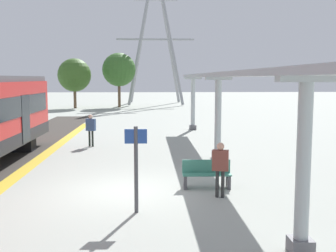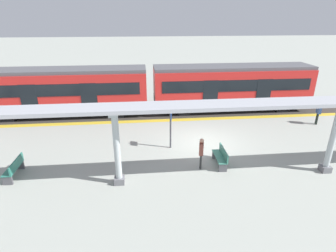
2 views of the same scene
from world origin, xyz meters
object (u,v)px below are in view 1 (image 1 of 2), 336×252
at_px(platform_info_sign, 136,161).
at_px(passenger_waiting_near_edge, 91,127).
at_px(canopy_pillar_second, 303,165).
at_px(canopy_pillar_fourth, 193,103).
at_px(passenger_by_the_benches, 220,163).
at_px(canopy_pillar_third, 218,117).
at_px(bench_near_end, 206,174).

xyz_separation_m(platform_info_sign, passenger_waiting_near_edge, (-2.53, 10.38, -0.33)).
distance_m(platform_info_sign, passenger_waiting_near_edge, 10.69).
distance_m(canopy_pillar_second, passenger_waiting_near_edge, 14.28).
xyz_separation_m(canopy_pillar_second, canopy_pillar_fourth, (0.00, 19.62, 0.00)).
height_order(passenger_waiting_near_edge, passenger_by_the_benches, passenger_waiting_near_edge).
relative_size(canopy_pillar_third, platform_info_sign, 1.56).
bearing_deg(passenger_waiting_near_edge, canopy_pillar_third, -29.54).
xyz_separation_m(canopy_pillar_third, platform_info_sign, (-3.26, -7.10, -0.42)).
xyz_separation_m(canopy_pillar_second, passenger_waiting_near_edge, (-5.79, 13.03, -0.74)).
bearing_deg(canopy_pillar_fourth, passenger_by_the_benches, -93.31).
relative_size(bench_near_end, passenger_by_the_benches, 0.95).
bearing_deg(passenger_by_the_benches, bench_near_end, 102.38).
height_order(canopy_pillar_second, platform_info_sign, canopy_pillar_second).
relative_size(canopy_pillar_fourth, platform_info_sign, 1.56).
distance_m(canopy_pillar_second, passenger_by_the_benches, 4.04).
bearing_deg(passenger_by_the_benches, platform_info_sign, -152.54).
relative_size(canopy_pillar_second, platform_info_sign, 1.56).
bearing_deg(bench_near_end, canopy_pillar_third, 76.55).
distance_m(canopy_pillar_fourth, passenger_waiting_near_edge, 8.81).
bearing_deg(bench_near_end, canopy_pillar_fourth, 85.53).
height_order(canopy_pillar_fourth, passenger_waiting_near_edge, canopy_pillar_fourth).
height_order(bench_near_end, platform_info_sign, platform_info_sign).
relative_size(canopy_pillar_second, passenger_waiting_near_edge, 2.14).
distance_m(canopy_pillar_third, bench_near_end, 5.11).
bearing_deg(canopy_pillar_second, bench_near_end, 103.07).
bearing_deg(canopy_pillar_fourth, bench_near_end, -94.47).
bearing_deg(canopy_pillar_second, platform_info_sign, 140.87).
relative_size(canopy_pillar_second, bench_near_end, 2.27).
relative_size(canopy_pillar_fourth, bench_near_end, 2.27).
bearing_deg(canopy_pillar_third, bench_near_end, -103.45).
height_order(canopy_pillar_third, platform_info_sign, canopy_pillar_third).
xyz_separation_m(canopy_pillar_fourth, passenger_waiting_near_edge, (-5.79, -6.60, -0.74)).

